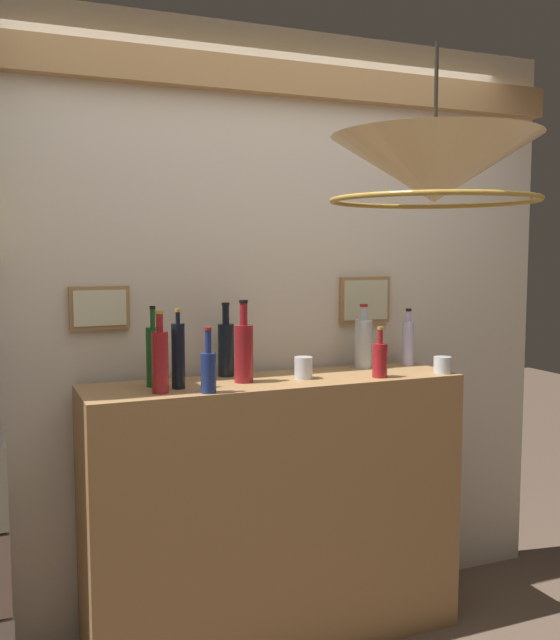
{
  "coord_description": "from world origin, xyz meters",
  "views": [
    {
      "loc": [
        -1.1,
        -1.87,
        1.65
      ],
      "look_at": [
        0.0,
        0.76,
        1.37
      ],
      "focal_mm": 40.3,
      "sensor_mm": 36.0,
      "label": 1
    }
  ],
  "objects_px": {
    "liquor_bottle_tequila": "(208,370)",
    "liquor_bottle_rum": "(178,355)",
    "liquor_bottle_brandy": "(160,360)",
    "glass_tumbler_rocks": "(303,368)",
    "glass_tumbler_highball": "(442,365)",
    "liquor_bottle_vodka": "(244,351)",
    "liquor_bottle_whiskey": "(363,342)",
    "liquor_bottle_rye": "(380,359)",
    "pendant_lamp": "(434,172)",
    "liquor_bottle_scotch": "(408,342)",
    "liquor_bottle_amaro": "(153,355)",
    "liquor_bottle_sherry": "(226,348)"
  },
  "relations": [
    {
      "from": "liquor_bottle_amaro",
      "to": "liquor_bottle_sherry",
      "type": "bearing_deg",
      "value": 18.19
    },
    {
      "from": "liquor_bottle_tequila",
      "to": "liquor_bottle_rum",
      "type": "bearing_deg",
      "value": 122.99
    },
    {
      "from": "liquor_bottle_tequila",
      "to": "liquor_bottle_brandy",
      "type": "relative_size",
      "value": 0.8
    },
    {
      "from": "liquor_bottle_tequila",
      "to": "liquor_bottle_rye",
      "type": "relative_size",
      "value": 1.16
    },
    {
      "from": "liquor_bottle_sherry",
      "to": "glass_tumbler_highball",
      "type": "bearing_deg",
      "value": -18.29
    },
    {
      "from": "liquor_bottle_vodka",
      "to": "liquor_bottle_rye",
      "type": "xyz_separation_m",
      "value": [
        0.56,
        -0.11,
        -0.05
      ]
    },
    {
      "from": "liquor_bottle_rum",
      "to": "liquor_bottle_amaro",
      "type": "bearing_deg",
      "value": 134.43
    },
    {
      "from": "liquor_bottle_vodka",
      "to": "liquor_bottle_scotch",
      "type": "bearing_deg",
      "value": 7.52
    },
    {
      "from": "glass_tumbler_highball",
      "to": "liquor_bottle_brandy",
      "type": "bearing_deg",
      "value": 177.94
    },
    {
      "from": "liquor_bottle_rye",
      "to": "liquor_bottle_brandy",
      "type": "bearing_deg",
      "value": 178.35
    },
    {
      "from": "liquor_bottle_whiskey",
      "to": "glass_tumbler_highball",
      "type": "xyz_separation_m",
      "value": [
        0.25,
        -0.25,
        -0.08
      ]
    },
    {
      "from": "liquor_bottle_brandy",
      "to": "liquor_bottle_scotch",
      "type": "bearing_deg",
      "value": 9.33
    },
    {
      "from": "liquor_bottle_scotch",
      "to": "liquor_bottle_brandy",
      "type": "distance_m",
      "value": 1.22
    },
    {
      "from": "liquor_bottle_brandy",
      "to": "liquor_bottle_amaro",
      "type": "bearing_deg",
      "value": 87.66
    },
    {
      "from": "liquor_bottle_rye",
      "to": "glass_tumbler_rocks",
      "type": "distance_m",
      "value": 0.32
    },
    {
      "from": "liquor_bottle_tequila",
      "to": "liquor_bottle_rye",
      "type": "bearing_deg",
      "value": 3.03
    },
    {
      "from": "liquor_bottle_brandy",
      "to": "pendant_lamp",
      "type": "relative_size",
      "value": 0.48
    },
    {
      "from": "glass_tumbler_highball",
      "to": "pendant_lamp",
      "type": "xyz_separation_m",
      "value": [
        -0.54,
        -0.69,
        0.73
      ]
    },
    {
      "from": "liquor_bottle_vodka",
      "to": "glass_tumbler_rocks",
      "type": "height_order",
      "value": "liquor_bottle_vodka"
    },
    {
      "from": "liquor_bottle_scotch",
      "to": "liquor_bottle_rye",
      "type": "distance_m",
      "value": 0.36
    },
    {
      "from": "liquor_bottle_scotch",
      "to": "liquor_bottle_whiskey",
      "type": "distance_m",
      "value": 0.23
    },
    {
      "from": "glass_tumbler_highball",
      "to": "liquor_bottle_rum",
      "type": "bearing_deg",
      "value": 174.85
    },
    {
      "from": "liquor_bottle_brandy",
      "to": "glass_tumbler_rocks",
      "type": "xyz_separation_m",
      "value": [
        0.61,
        0.07,
        -0.08
      ]
    },
    {
      "from": "liquor_bottle_vodka",
      "to": "pendant_lamp",
      "type": "distance_m",
      "value": 1.09
    },
    {
      "from": "liquor_bottle_amaro",
      "to": "pendant_lamp",
      "type": "bearing_deg",
      "value": -52.14
    },
    {
      "from": "liquor_bottle_rye",
      "to": "liquor_bottle_amaro",
      "type": "bearing_deg",
      "value": 169.77
    },
    {
      "from": "liquor_bottle_amaro",
      "to": "glass_tumbler_rocks",
      "type": "height_order",
      "value": "liquor_bottle_amaro"
    },
    {
      "from": "liquor_bottle_whiskey",
      "to": "pendant_lamp",
      "type": "height_order",
      "value": "pendant_lamp"
    },
    {
      "from": "liquor_bottle_scotch",
      "to": "liquor_bottle_brandy",
      "type": "xyz_separation_m",
      "value": [
        -1.2,
        -0.2,
        0.02
      ]
    },
    {
      "from": "liquor_bottle_brandy",
      "to": "glass_tumbler_highball",
      "type": "height_order",
      "value": "liquor_bottle_brandy"
    },
    {
      "from": "liquor_bottle_scotch",
      "to": "liquor_bottle_amaro",
      "type": "bearing_deg",
      "value": -177.18
    },
    {
      "from": "liquor_bottle_vodka",
      "to": "liquor_bottle_rye",
      "type": "bearing_deg",
      "value": -11.37
    },
    {
      "from": "liquor_bottle_whiskey",
      "to": "pendant_lamp",
      "type": "xyz_separation_m",
      "value": [
        -0.29,
        -0.94,
        0.65
      ]
    },
    {
      "from": "liquor_bottle_rum",
      "to": "liquor_bottle_tequila",
      "type": "xyz_separation_m",
      "value": [
        0.08,
        -0.13,
        -0.04
      ]
    },
    {
      "from": "liquor_bottle_vodka",
      "to": "liquor_bottle_tequila",
      "type": "height_order",
      "value": "liquor_bottle_vodka"
    },
    {
      "from": "liquor_bottle_amaro",
      "to": "liquor_bottle_sherry",
      "type": "distance_m",
      "value": 0.35
    },
    {
      "from": "glass_tumbler_highball",
      "to": "liquor_bottle_vodka",
      "type": "bearing_deg",
      "value": 171.41
    },
    {
      "from": "liquor_bottle_amaro",
      "to": "liquor_bottle_scotch",
      "type": "bearing_deg",
      "value": 2.82
    },
    {
      "from": "liquor_bottle_tequila",
      "to": "glass_tumbler_rocks",
      "type": "relative_size",
      "value": 2.72
    },
    {
      "from": "liquor_bottle_vodka",
      "to": "liquor_bottle_brandy",
      "type": "height_order",
      "value": "liquor_bottle_vodka"
    },
    {
      "from": "liquor_bottle_amaro",
      "to": "pendant_lamp",
      "type": "height_order",
      "value": "pendant_lamp"
    },
    {
      "from": "liquor_bottle_scotch",
      "to": "liquor_bottle_tequila",
      "type": "xyz_separation_m",
      "value": [
        -1.04,
        -0.26,
        -0.02
      ]
    },
    {
      "from": "liquor_bottle_tequila",
      "to": "liquor_bottle_scotch",
      "type": "bearing_deg",
      "value": 14.29
    },
    {
      "from": "liquor_bottle_whiskey",
      "to": "liquor_bottle_rye",
      "type": "relative_size",
      "value": 1.36
    },
    {
      "from": "liquor_bottle_rye",
      "to": "pendant_lamp",
      "type": "bearing_deg",
      "value": -108.57
    },
    {
      "from": "glass_tumbler_rocks",
      "to": "glass_tumbler_highball",
      "type": "height_order",
      "value": "glass_tumbler_rocks"
    },
    {
      "from": "liquor_bottle_scotch",
      "to": "glass_tumbler_rocks",
      "type": "relative_size",
      "value": 2.9
    },
    {
      "from": "pendant_lamp",
      "to": "glass_tumbler_rocks",
      "type": "bearing_deg",
      "value": 94.94
    },
    {
      "from": "liquor_bottle_whiskey",
      "to": "liquor_bottle_vodka",
      "type": "distance_m",
      "value": 0.63
    },
    {
      "from": "liquor_bottle_tequila",
      "to": "glass_tumbler_rocks",
      "type": "bearing_deg",
      "value": 16.71
    }
  ]
}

